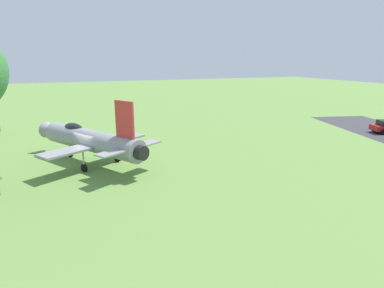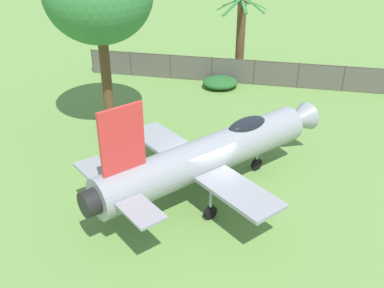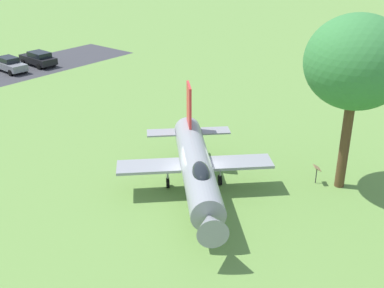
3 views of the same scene
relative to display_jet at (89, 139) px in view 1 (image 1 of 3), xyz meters
The scene contains 2 objects.
ground_plane 1.98m from the display_jet, 59.63° to the right, with size 200.00×200.00×0.00m, color #668E42.
display_jet is the anchor object (origin of this frame).
Camera 1 is at (-1.99, -25.97, 8.11)m, focal length 30.72 mm.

